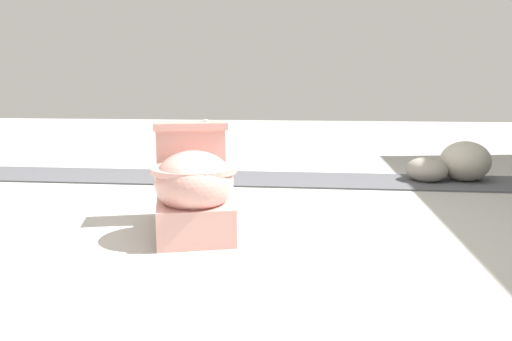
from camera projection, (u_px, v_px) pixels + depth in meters
The scene contains 5 objects.
ground_plane at pixel (221, 236), 2.31m from camera, with size 14.00×14.00×0.00m, color #A8A59E.
gravel_strip at pixel (323, 180), 3.59m from camera, with size 0.56×8.00×0.01m, color #4C4C51.
toilet at pixel (193, 186), 2.36m from camera, with size 0.71×0.53×0.52m.
boulder_near at pixel (465, 161), 3.57m from camera, with size 0.40×0.35×0.29m, color #ADA899.
boulder_far at pixel (427, 170), 3.54m from camera, with size 0.30×0.27×0.18m, color gray.
Camera 1 is at (2.19, 0.39, 0.71)m, focal length 35.00 mm.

